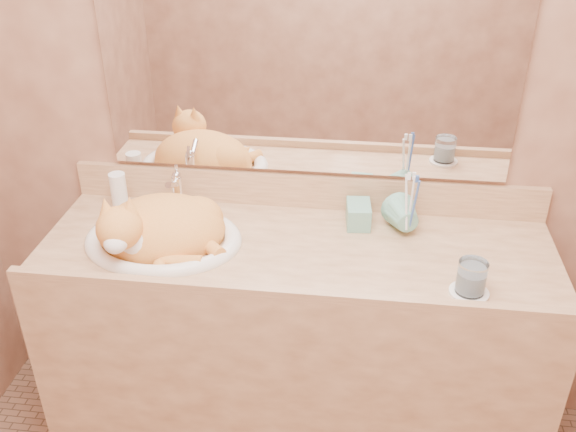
# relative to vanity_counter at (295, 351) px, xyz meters

# --- Properties ---
(wall_back) EXTENTS (2.40, 0.02, 2.50)m
(wall_back) POSITION_rel_vanity_counter_xyz_m (0.00, 0.28, 0.82)
(wall_back) COLOR brown
(wall_back) RESTS_ON ground
(vanity_counter) EXTENTS (1.60, 0.55, 0.85)m
(vanity_counter) POSITION_rel_vanity_counter_xyz_m (0.00, 0.00, 0.00)
(vanity_counter) COLOR #966743
(vanity_counter) RESTS_ON floor
(mirror) EXTENTS (1.30, 0.02, 0.80)m
(mirror) POSITION_rel_vanity_counter_xyz_m (0.00, 0.26, 0.97)
(mirror) COLOR white
(mirror) RESTS_ON wall_back
(sink_basin) EXTENTS (0.55, 0.48, 0.15)m
(sink_basin) POSITION_rel_vanity_counter_xyz_m (-0.42, -0.02, 0.50)
(sink_basin) COLOR white
(sink_basin) RESTS_ON vanity_counter
(faucet) EXTENTS (0.07, 0.12, 0.16)m
(faucet) POSITION_rel_vanity_counter_xyz_m (-0.42, 0.17, 0.51)
(faucet) COLOR silver
(faucet) RESTS_ON vanity_counter
(cat) EXTENTS (0.46, 0.41, 0.22)m
(cat) POSITION_rel_vanity_counter_xyz_m (-0.43, -0.03, 0.49)
(cat) COLOR orange
(cat) RESTS_ON sink_basin
(soap_dispenser) EXTENTS (0.08, 0.09, 0.17)m
(soap_dispenser) POSITION_rel_vanity_counter_xyz_m (0.19, 0.11, 0.51)
(soap_dispenser) COLOR #6CAD97
(soap_dispenser) RESTS_ON vanity_counter
(toothbrush_cup) EXTENTS (0.14, 0.14, 0.11)m
(toothbrush_cup) POSITION_rel_vanity_counter_xyz_m (0.34, 0.09, 0.48)
(toothbrush_cup) COLOR #6CAD97
(toothbrush_cup) RESTS_ON vanity_counter
(toothbrushes) EXTENTS (0.04, 0.04, 0.23)m
(toothbrushes) POSITION_rel_vanity_counter_xyz_m (0.34, 0.09, 0.56)
(toothbrushes) COLOR white
(toothbrushes) RESTS_ON toothbrush_cup
(saucer) EXTENTS (0.11, 0.11, 0.01)m
(saucer) POSITION_rel_vanity_counter_xyz_m (0.50, -0.18, 0.43)
(saucer) COLOR white
(saucer) RESTS_ON vanity_counter
(water_glass) EXTENTS (0.08, 0.08, 0.10)m
(water_glass) POSITION_rel_vanity_counter_xyz_m (0.50, -0.18, 0.48)
(water_glass) COLOR silver
(water_glass) RESTS_ON saucer
(lotion_bottle) EXTENTS (0.05, 0.05, 0.13)m
(lotion_bottle) POSITION_rel_vanity_counter_xyz_m (-0.62, 0.17, 0.49)
(lotion_bottle) COLOR white
(lotion_bottle) RESTS_ON vanity_counter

